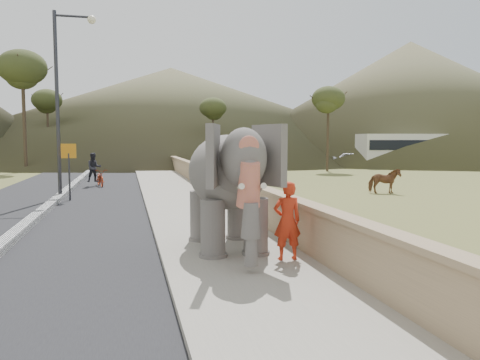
% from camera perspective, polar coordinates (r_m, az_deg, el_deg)
% --- Properties ---
extents(ground, '(160.00, 160.00, 0.00)m').
position_cam_1_polar(ground, '(6.86, 5.98, -17.01)').
color(ground, olive).
rests_on(ground, ground).
extents(road, '(7.00, 120.00, 0.03)m').
position_cam_1_polar(road, '(16.44, -23.50, -4.40)').
color(road, black).
rests_on(road, ground).
extents(median, '(0.35, 120.00, 0.22)m').
position_cam_1_polar(median, '(16.42, -23.51, -4.07)').
color(median, black).
rests_on(median, ground).
extents(walkway, '(3.00, 120.00, 0.15)m').
position_cam_1_polar(walkway, '(16.33, -5.90, -3.86)').
color(walkway, '#9E9687').
rests_on(walkway, ground).
extents(parapet, '(0.30, 120.00, 1.10)m').
position_cam_1_polar(parapet, '(16.56, -0.25, -2.05)').
color(parapet, tan).
rests_on(parapet, ground).
extents(lamppost, '(1.76, 0.36, 8.00)m').
position_cam_1_polar(lamppost, '(21.75, -20.62, 10.71)').
color(lamppost, '#303035').
rests_on(lamppost, ground).
extents(signboard, '(0.60, 0.08, 2.40)m').
position_cam_1_polar(signboard, '(20.73, -20.13, 2.08)').
color(signboard, '#2D2D33').
rests_on(signboard, ground).
extents(cow, '(1.56, 1.06, 1.21)m').
position_cam_1_polar(cow, '(23.30, 17.19, -0.12)').
color(cow, brown).
rests_on(cow, ground).
extents(distant_car, '(4.55, 3.24, 1.44)m').
position_cam_1_polar(distant_car, '(44.93, 13.81, 2.43)').
color(distant_car, '#AEADB4').
rests_on(distant_car, ground).
extents(bus_white, '(11.10, 2.98, 3.10)m').
position_cam_1_polar(bus_white, '(46.92, 20.58, 3.37)').
color(bus_white, silver).
rests_on(bus_white, ground).
extents(hill_right, '(56.00, 56.00, 16.00)m').
position_cam_1_polar(hill_right, '(69.63, 19.90, 9.11)').
color(hill_right, brown).
rests_on(hill_right, ground).
extents(hill_far, '(80.00, 80.00, 14.00)m').
position_cam_1_polar(hill_far, '(76.46, -8.33, 8.20)').
color(hill_far, brown).
rests_on(hill_far, ground).
extents(elephant_and_man, '(2.16, 3.67, 2.66)m').
position_cam_1_polar(elephant_and_man, '(10.44, -1.55, -1.07)').
color(elephant_and_man, slate).
rests_on(elephant_and_man, ground).
extents(motorcyclist, '(1.25, 1.89, 1.86)m').
position_cam_1_polar(motorcyclist, '(26.72, -16.96, 0.75)').
color(motorcyclist, maroon).
rests_on(motorcyclist, ground).
extents(trees, '(48.50, 42.30, 9.88)m').
position_cam_1_polar(trees, '(33.66, -12.89, 7.43)').
color(trees, '#473828').
rests_on(trees, ground).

